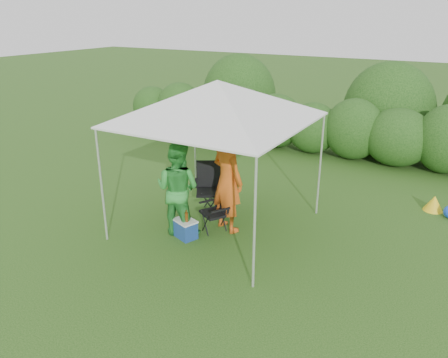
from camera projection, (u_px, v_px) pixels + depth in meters
The scene contains 10 objects.
ground at pixel (205, 236), 8.19m from camera, with size 70.00×70.00×0.00m, color #335D1D.
hedge at pixel (313, 126), 12.76m from camera, with size 13.34×1.53×1.80m.
canopy at pixel (217, 101), 7.72m from camera, with size 3.10×3.10×2.83m.
chair_right at pixel (218, 207), 8.25m from camera, with size 0.66×0.65×0.85m.
chair_left at pixel (211, 184), 9.06m from camera, with size 0.82×0.80×1.05m.
man at pixel (227, 180), 8.13m from camera, with size 0.73×0.48×2.00m, color #DA5818.
woman at pixel (178, 189), 8.03m from camera, with size 0.86×0.67×1.78m, color green.
cooler at pixel (185, 229), 8.09m from camera, with size 0.51×0.44×0.36m.
bottle at pixel (186, 216), 7.92m from camera, with size 0.06×0.06×0.23m, color #592D0C.
lawn_toy at pixel (438, 205), 9.10m from camera, with size 0.67×0.56×0.33m.
Camera 1 is at (3.92, -6.13, 3.94)m, focal length 35.00 mm.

